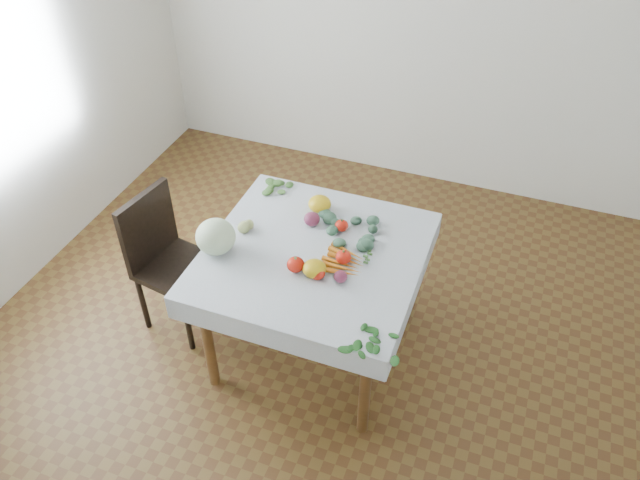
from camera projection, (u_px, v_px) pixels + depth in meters
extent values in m
plane|color=brown|center=(314.00, 346.00, 3.76)|extent=(4.00, 4.00, 0.00)
cube|color=silver|center=(416.00, 9.00, 4.31)|extent=(4.00, 0.04, 2.70)
cube|color=brown|center=(314.00, 256.00, 3.28)|extent=(1.00, 1.00, 0.04)
cylinder|color=brown|center=(208.00, 340.00, 3.33)|extent=(0.06, 0.06, 0.71)
cylinder|color=brown|center=(365.00, 388.00, 3.10)|extent=(0.06, 0.06, 0.71)
cylinder|color=brown|center=(274.00, 240.00, 3.96)|extent=(0.06, 0.06, 0.71)
cylinder|color=brown|center=(409.00, 274.00, 3.72)|extent=(0.06, 0.06, 0.71)
cube|color=white|center=(314.00, 253.00, 3.27)|extent=(1.12, 1.12, 0.01)
cube|color=black|center=(178.00, 268.00, 3.65)|extent=(0.46, 0.46, 0.04)
cube|color=black|center=(148.00, 227.00, 3.56)|extent=(0.10, 0.40, 0.44)
cylinder|color=black|center=(143.00, 303.00, 3.75)|extent=(0.03, 0.03, 0.41)
cylinder|color=black|center=(188.00, 324.00, 3.62)|extent=(0.03, 0.03, 0.41)
cylinder|color=black|center=(180.00, 269.00, 3.98)|extent=(0.03, 0.03, 0.41)
cylinder|color=black|center=(224.00, 288.00, 3.84)|extent=(0.03, 0.03, 0.41)
ellipsoid|color=beige|center=(216.00, 237.00, 3.22)|extent=(0.21, 0.21, 0.19)
ellipsoid|color=red|center=(342.00, 226.00, 3.39)|extent=(0.09, 0.09, 0.06)
ellipsoid|color=red|center=(343.00, 257.00, 3.19)|extent=(0.10, 0.10, 0.07)
ellipsoid|color=red|center=(296.00, 265.00, 3.14)|extent=(0.11, 0.11, 0.08)
ellipsoid|color=red|center=(317.00, 273.00, 3.10)|extent=(0.09, 0.09, 0.07)
ellipsoid|color=gold|center=(320.00, 204.00, 3.51)|extent=(0.17, 0.17, 0.09)
ellipsoid|color=gold|center=(314.00, 269.00, 3.11)|extent=(0.15, 0.15, 0.08)
ellipsoid|color=#52173A|center=(312.00, 219.00, 3.42)|extent=(0.10, 0.10, 0.08)
ellipsoid|color=#52173A|center=(341.00, 277.00, 3.08)|extent=(0.07, 0.07, 0.06)
ellipsoid|color=#C8D67B|center=(249.00, 230.00, 3.37)|extent=(0.05, 0.05, 0.05)
ellipsoid|color=#C8D67B|center=(242.00, 227.00, 3.39)|extent=(0.05, 0.05, 0.05)
ellipsoid|color=#C8D67B|center=(248.00, 236.00, 3.33)|extent=(0.05, 0.05, 0.05)
cone|color=orange|center=(348.00, 251.00, 3.25)|extent=(0.20, 0.10, 0.03)
cone|color=orange|center=(346.00, 255.00, 3.23)|extent=(0.21, 0.08, 0.03)
cone|color=orange|center=(344.00, 259.00, 3.20)|extent=(0.21, 0.06, 0.03)
cone|color=orange|center=(342.00, 263.00, 3.18)|extent=(0.21, 0.04, 0.03)
cone|color=orange|center=(340.00, 267.00, 3.16)|extent=(0.21, 0.04, 0.03)
cone|color=orange|center=(338.00, 272.00, 3.13)|extent=(0.21, 0.05, 0.03)
ellipsoid|color=#3D654C|center=(350.00, 230.00, 3.38)|extent=(0.07, 0.07, 0.04)
ellipsoid|color=#3D654C|center=(342.00, 226.00, 3.40)|extent=(0.07, 0.07, 0.04)
ellipsoid|color=#3D654C|center=(345.00, 233.00, 3.35)|extent=(0.07, 0.07, 0.04)
ellipsoid|color=#3D654C|center=(353.00, 227.00, 3.40)|extent=(0.07, 0.07, 0.04)
ellipsoid|color=#3D654C|center=(334.00, 228.00, 3.39)|extent=(0.07, 0.07, 0.04)
ellipsoid|color=#3D654C|center=(355.00, 235.00, 3.34)|extent=(0.07, 0.07, 0.04)
ellipsoid|color=#3D654C|center=(345.00, 221.00, 3.44)|extent=(0.07, 0.07, 0.04)
ellipsoid|color=#3D654C|center=(334.00, 235.00, 3.34)|extent=(0.07, 0.07, 0.04)
ellipsoid|color=#3D654C|center=(365.00, 230.00, 3.38)|extent=(0.07, 0.07, 0.04)
ellipsoid|color=#3D654C|center=(329.00, 221.00, 3.43)|extent=(0.07, 0.07, 0.04)
ellipsoid|color=#3D654C|center=(351.00, 242.00, 3.30)|extent=(0.07, 0.07, 0.04)
ellipsoid|color=#3D654C|center=(358.00, 219.00, 3.45)|extent=(0.07, 0.07, 0.04)
ellipsoid|color=#3D654C|center=(320.00, 231.00, 3.37)|extent=(0.07, 0.07, 0.04)
ellipsoid|color=#1B571C|center=(378.00, 342.00, 2.79)|extent=(0.06, 0.03, 0.01)
ellipsoid|color=#1B571C|center=(371.00, 339.00, 2.81)|extent=(0.06, 0.03, 0.01)
ellipsoid|color=#1B571C|center=(374.00, 346.00, 2.78)|extent=(0.06, 0.03, 0.01)
ellipsoid|color=#1B571C|center=(381.00, 338.00, 2.81)|extent=(0.06, 0.03, 0.01)
ellipsoid|color=#1B571C|center=(364.00, 341.00, 2.80)|extent=(0.06, 0.03, 0.01)
ellipsoid|color=#1B571C|center=(384.00, 348.00, 2.77)|extent=(0.06, 0.03, 0.01)
ellipsoid|color=#1B571C|center=(373.00, 333.00, 2.84)|extent=(0.06, 0.03, 0.01)
ellipsoid|color=#1B571C|center=(366.00, 349.00, 2.77)|extent=(0.06, 0.03, 0.01)
ellipsoid|color=#1B571C|center=(391.00, 341.00, 2.80)|extent=(0.06, 0.03, 0.01)
ellipsoid|color=#1B571C|center=(359.00, 334.00, 2.83)|extent=(0.06, 0.03, 0.01)
ellipsoid|color=#1B571C|center=(380.00, 355.00, 2.74)|extent=(0.06, 0.03, 0.01)
ellipsoid|color=#1B571C|center=(384.00, 330.00, 2.85)|extent=(0.06, 0.03, 0.01)
ellipsoid|color=#1B571C|center=(353.00, 345.00, 2.78)|extent=(0.06, 0.03, 0.01)
ellipsoid|color=#1B571C|center=(398.00, 350.00, 2.76)|extent=(0.06, 0.03, 0.01)
ellipsoid|color=#427636|center=(277.00, 188.00, 3.69)|extent=(0.05, 0.05, 0.02)
ellipsoid|color=#427636|center=(273.00, 186.00, 3.70)|extent=(0.05, 0.05, 0.02)
ellipsoid|color=#427636|center=(274.00, 190.00, 3.67)|extent=(0.05, 0.05, 0.02)
ellipsoid|color=#427636|center=(280.00, 186.00, 3.70)|extent=(0.05, 0.05, 0.02)
ellipsoid|color=#427636|center=(266.00, 187.00, 3.69)|extent=(0.05, 0.05, 0.02)
ellipsoid|color=#427636|center=(282.00, 192.00, 3.66)|extent=(0.05, 0.05, 0.02)
ellipsoid|color=#427636|center=(275.00, 182.00, 3.73)|extent=(0.05, 0.05, 0.02)
ellipsoid|color=#427636|center=(266.00, 192.00, 3.65)|extent=(0.05, 0.05, 0.02)
ellipsoid|color=#427636|center=(289.00, 188.00, 3.69)|extent=(0.05, 0.05, 0.02)
ellipsoid|color=#427636|center=(262.00, 182.00, 3.73)|extent=(0.05, 0.05, 0.02)
ellipsoid|color=#427636|center=(278.00, 197.00, 3.62)|extent=(0.05, 0.05, 0.02)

